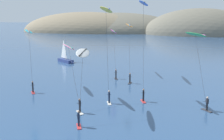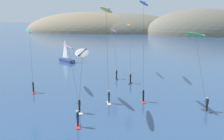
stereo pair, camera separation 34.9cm
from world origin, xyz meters
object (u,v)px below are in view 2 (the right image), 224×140
object	(u,v)px
sailboat_near	(67,59)
kitesurfer_magenta	(115,35)
kitesurfer_green	(197,42)
kitesurfer_cyan	(30,36)
kitesurfer_blue	(144,10)
kitesurfer_pink	(69,51)
kitesurfer_white	(82,57)
kitesurfer_orange	(130,29)
kitesurfer_yellow	(106,16)

from	to	relation	value
sailboat_near	kitesurfer_magenta	distance (m)	17.22
kitesurfer_green	kitesurfer_cyan	world-z (taller)	kitesurfer_green
kitesurfer_magenta	kitesurfer_blue	world-z (taller)	kitesurfer_blue
kitesurfer_pink	kitesurfer_white	distance (m)	5.69
kitesurfer_cyan	kitesurfer_blue	size ratio (longest dim) A/B	0.68
kitesurfer_magenta	kitesurfer_orange	bearing A→B (deg)	-41.23
kitesurfer_magenta	kitesurfer_pink	bearing A→B (deg)	-97.97
sailboat_near	kitesurfer_blue	xyz separation A→B (m)	(19.33, -21.98, 10.88)
kitesurfer_blue	sailboat_near	bearing A→B (deg)	131.33
kitesurfer_magenta	sailboat_near	bearing A→B (deg)	144.14
kitesurfer_cyan	kitesurfer_yellow	distance (m)	13.35
kitesurfer_blue	kitesurfer_white	size ratio (longest dim) A/B	1.65
sailboat_near	kitesurfer_white	bearing A→B (deg)	-66.64
sailboat_near	kitesurfer_cyan	size ratio (longest dim) A/B	0.65
kitesurfer_green	kitesurfer_pink	distance (m)	15.85
kitesurfer_orange	kitesurfer_cyan	size ratio (longest dim) A/B	1.07
kitesurfer_blue	kitesurfer_white	xyz separation A→B (m)	(-5.70, -9.58, -5.08)
kitesurfer_magenta	kitesurfer_yellow	size ratio (longest dim) A/B	0.76
kitesurfer_magenta	kitesurfer_yellow	xyz separation A→B (m)	(2.04, -16.06, 3.57)
kitesurfer_green	kitesurfer_orange	size ratio (longest dim) A/B	0.95
kitesurfer_green	kitesurfer_yellow	distance (m)	11.60
kitesurfer_yellow	kitesurfer_white	distance (m)	7.68
kitesurfer_white	kitesurfer_blue	bearing A→B (deg)	59.27
kitesurfer_pink	kitesurfer_blue	size ratio (longest dim) A/B	0.66
kitesurfer_blue	kitesurfer_white	bearing A→B (deg)	-120.73
kitesurfer_orange	kitesurfer_cyan	bearing A→B (deg)	-144.96
kitesurfer_cyan	kitesurfer_white	world-z (taller)	kitesurfer_cyan
kitesurfer_magenta	kitesurfer_pink	world-z (taller)	kitesurfer_magenta
kitesurfer_cyan	kitesurfer_magenta	bearing A→B (deg)	50.01
kitesurfer_green	kitesurfer_pink	xyz separation A→B (m)	(-15.68, -1.85, -1.34)
kitesurfer_green	kitesurfer_blue	distance (m)	8.33
kitesurfer_magenta	kitesurfer_cyan	size ratio (longest dim) A/B	1.04
kitesurfer_white	kitesurfer_cyan	bearing A→B (deg)	139.02
kitesurfer_yellow	kitesurfer_magenta	bearing A→B (deg)	97.24
kitesurfer_cyan	kitesurfer_yellow	size ratio (longest dim) A/B	0.73
kitesurfer_magenta	kitesurfer_yellow	world-z (taller)	kitesurfer_yellow
kitesurfer_orange	kitesurfer_cyan	xyz separation A→B (m)	(-13.74, -9.64, -0.60)
kitesurfer_pink	kitesurfer_green	bearing A→B (deg)	6.72
kitesurfer_magenta	kitesurfer_cyan	distance (m)	16.32
kitesurfer_green	kitesurfer_blue	size ratio (longest dim) A/B	0.69
kitesurfer_green	kitesurfer_orange	distance (m)	16.26
kitesurfer_yellow	kitesurfer_orange	bearing A→B (deg)	84.71
kitesurfer_orange	kitesurfer_white	distance (m)	19.65
kitesurfer_pink	kitesurfer_white	bearing A→B (deg)	-55.79
kitesurfer_yellow	kitesurfer_white	bearing A→B (deg)	-101.84
kitesurfer_orange	kitesurfer_white	xyz separation A→B (m)	(-2.52, -19.38, -1.99)
kitesurfer_cyan	kitesurfer_white	distance (m)	14.93
kitesurfer_magenta	kitesurfer_white	xyz separation A→B (m)	(0.74, -22.24, -0.80)
kitesurfer_cyan	kitesurfer_green	bearing A→B (deg)	-7.68
kitesurfer_magenta	kitesurfer_white	distance (m)	22.27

